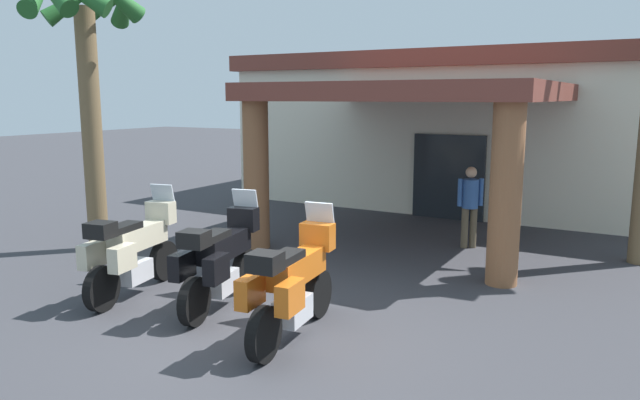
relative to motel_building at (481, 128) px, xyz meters
name	(u,v)px	position (x,y,z in m)	size (l,w,h in m)	color
ground_plane	(259,325)	(-0.02, -10.99, -2.14)	(80.00, 80.00, 0.00)	#38383D
motel_building	(481,128)	(0.00, 0.00, 0.00)	(13.35, 11.44, 4.19)	silver
motorcycle_cream	(133,251)	(-2.41, -10.90, -1.44)	(0.88, 2.20, 1.61)	black
motorcycle_black	(220,260)	(-0.91, -10.67, -1.44)	(0.89, 2.20, 1.61)	black
motorcycle_orange	(292,285)	(0.60, -11.12, -1.44)	(0.75, 2.21, 1.61)	black
pedestrian	(470,201)	(1.26, -5.49, -1.19)	(0.44, 0.35, 1.65)	brown
palm_tree_roadside	(86,40)	(-5.15, -9.24, 1.93)	(2.36, 2.41, 5.58)	brown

